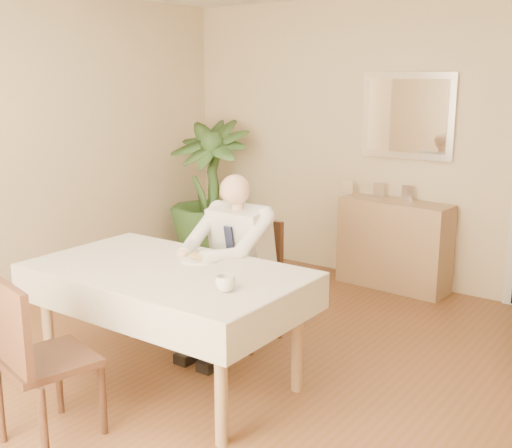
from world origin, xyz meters
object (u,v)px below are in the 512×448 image
Objects in this scene: dining_table at (167,281)px; coffee_mug at (225,283)px; chair_far at (252,272)px; potted_palm at (210,193)px; sideboard at (394,245)px; seated_man at (227,256)px; chair_near at (34,353)px.

coffee_mug is (0.56, -0.12, 0.13)m from dining_table.
potted_palm reaches higher than chair_far.
sideboard is at bearing 81.53° from dining_table.
dining_table is at bearing -55.70° from potted_palm.
dining_table is 2.61m from sideboard.
seated_man is (0.00, 0.59, 0.02)m from dining_table.
coffee_mug is (0.61, 0.80, 0.28)m from chair_near.
seated_man is 1.24× the size of sideboard.
chair_near is at bearing -84.05° from chair_far.
coffee_mug is at bearing -48.51° from potted_palm.
sideboard is (0.36, 1.69, -0.10)m from chair_far.
chair_far is at bearing 90.00° from seated_man.
coffee_mug reaches higher than dining_table.
chair_near is (-0.06, -1.81, 0.02)m from chair_far.
sideboard is (0.36, 2.57, -0.27)m from dining_table.
sideboard is 1.94m from potted_palm.
chair_far is at bearing -41.52° from potted_palm.
chair_near is 3.52m from sideboard.
seated_man is at bearing 127.92° from coffee_mug.
chair_far is 0.96× the size of chair_near.
dining_table is 1.71× the size of sideboard.
seated_man is 2.23m from potted_palm.
chair_far is at bearing -98.95° from sideboard.
potted_palm is (-1.52, 1.34, 0.23)m from chair_far.
sideboard reaches higher than dining_table.
chair_near is (-0.06, -0.93, -0.15)m from dining_table.
sideboard is at bearing 85.50° from chair_far.
dining_table is 0.94m from chair_near.
sideboard is (-0.19, 2.69, -0.40)m from coffee_mug.
dining_table is 2.69m from potted_palm.
sideboard is 0.69× the size of potted_palm.
coffee_mug is (0.56, -0.72, 0.11)m from seated_man.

